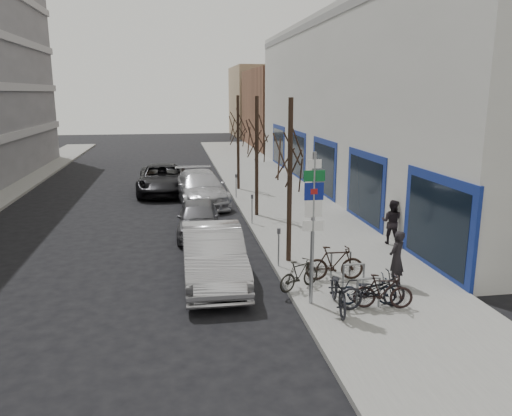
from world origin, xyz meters
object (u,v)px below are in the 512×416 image
object	(u,v)px
meter_mid	(252,206)
pedestrian_near	(397,259)
tree_mid	(257,128)
bike_mid_curb	(368,287)
bike_mid_inner	(299,274)
parked_car_mid	(199,218)
bike_far_curb	(373,288)
bike_rack	(354,274)
highway_sign_pole	(313,220)
meter_back	(236,183)
parked_car_back	(201,188)
bike_near_left	(339,287)
tree_far	(238,120)
parked_car_front	(213,255)
meter_front	(279,243)
pedestrian_far	(392,222)
bike_near_right	(383,291)
lane_car	(162,179)
bike_far_inner	(335,263)
tree_near	(290,142)

from	to	relation	value
meter_mid	pedestrian_near	bearing A→B (deg)	-68.57
tree_mid	bike_mid_curb	distance (m)	10.96
bike_mid_inner	parked_car_mid	distance (m)	7.06
bike_far_curb	parked_car_mid	bearing A→B (deg)	24.81
meter_mid	bike_mid_curb	bearing A→B (deg)	-79.01
bike_rack	pedestrian_near	distance (m)	1.42
tree_mid	meter_mid	xyz separation A→B (m)	(-0.45, -1.50, -3.19)
highway_sign_pole	tree_mid	bearing A→B (deg)	88.86
meter_back	parked_car_back	bearing A→B (deg)	-165.08
bike_near_left	parked_car_back	bearing A→B (deg)	109.45
tree_far	parked_car_mid	size ratio (longest dim) A/B	1.33
tree_far	parked_car_front	distance (m)	14.74
meter_mid	meter_back	xyz separation A→B (m)	(0.00, 5.50, 0.00)
meter_mid	meter_back	bearing A→B (deg)	90.00
meter_front	bike_mid_inner	distance (m)	2.03
bike_mid_curb	bike_near_left	bearing A→B (deg)	107.67
parked_car_mid	pedestrian_far	bearing A→B (deg)	-18.48
bike_rack	pedestrian_far	distance (m)	5.14
meter_back	bike_mid_curb	distance (m)	14.42
tree_mid	parked_car_back	size ratio (longest dim) A/B	0.95
highway_sign_pole	bike_mid_curb	xyz separation A→B (m)	(1.46, -0.31, -1.83)
highway_sign_pole	bike_near_right	size ratio (longest dim) A/B	2.68
bike_rack	lane_car	xyz separation A→B (m)	(-5.58, 16.12, 0.16)
bike_mid_inner	pedestrian_near	bearing A→B (deg)	-122.53
bike_rack	bike_mid_inner	xyz separation A→B (m)	(-1.46, 0.41, -0.06)
parked_car_back	highway_sign_pole	bearing A→B (deg)	-86.61
meter_back	bike_far_inner	xyz separation A→B (m)	(1.40, -12.47, -0.23)
bike_rack	bike_mid_curb	world-z (taller)	bike_mid_curb
bike_far_curb	parked_car_front	distance (m)	4.88
bike_mid_inner	highway_sign_pole	bearing A→B (deg)	154.75
pedestrian_far	bike_far_curb	bearing A→B (deg)	102.36
parked_car_mid	bike_near_left	bearing A→B (deg)	-64.72
meter_back	bike_far_inner	size ratio (longest dim) A/B	0.72
highway_sign_pole	bike_near_left	bearing A→B (deg)	-36.27
tree_mid	bike_far_inner	size ratio (longest dim) A/B	3.10
bike_far_curb	parked_car_back	distance (m)	14.51
pedestrian_near	bike_mid_inner	bearing A→B (deg)	-39.40
bike_mid_curb	bike_mid_inner	xyz separation A→B (m)	(-1.52, 1.32, -0.02)
parked_car_back	pedestrian_far	size ratio (longest dim) A/B	3.42
meter_front	pedestrian_far	bearing A→B (deg)	20.70
pedestrian_far	meter_back	bearing A→B (deg)	-22.28
bike_far_inner	pedestrian_near	distance (m)	1.79
bike_mid_curb	parked_car_mid	distance (m)	8.89
tree_near	bike_far_curb	size ratio (longest dim) A/B	3.02
bike_mid_inner	bike_far_inner	bearing A→B (deg)	-95.21
bike_near_right	parked_car_front	bearing A→B (deg)	66.19
bike_rack	bike_mid_inner	size ratio (longest dim) A/B	1.53
bike_near_right	lane_car	size ratio (longest dim) A/B	0.27
bike_near_left	pedestrian_far	world-z (taller)	pedestrian_far
tree_mid	bike_near_left	xyz separation A→B (m)	(0.41, -10.46, -3.37)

